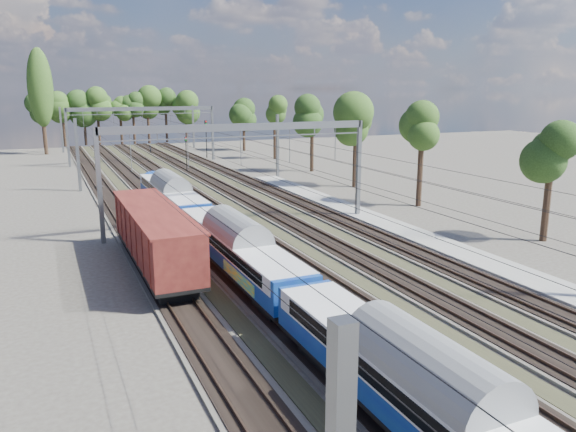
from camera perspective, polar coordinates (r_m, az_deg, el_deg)
name	(u,v)px	position (r m, az deg, el deg)	size (l,w,h in m)	color
ground	(497,400)	(24.33, 20.42, -17.13)	(220.00, 220.00, 0.00)	#47423A
track_bed	(197,197)	(62.77, -9.18, 1.88)	(21.00, 130.00, 0.34)	#47423A
platform	(427,240)	(45.71, 13.99, -2.37)	(3.00, 70.00, 0.30)	gray
catenary	(182,135)	(69.42, -10.74, 8.11)	(25.65, 130.00, 9.00)	slate
tree_belt	(169,110)	(111.13, -11.95, 10.52)	(40.46, 101.37, 11.21)	black
poplar	(40,88)	(112.73, -23.86, 11.78)	(4.40, 4.40, 19.04)	black
emu_train	(239,243)	(35.38, -5.02, -2.76)	(2.74, 58.00, 4.00)	black
freight_boxcar	(155,234)	(37.94, -13.39, -1.84)	(3.23, 15.62, 4.03)	black
worker	(151,149)	(108.40, -13.79, 6.59)	(0.57, 0.37, 1.56)	black
signal_near	(186,150)	(82.29, -10.31, 6.61)	(0.36, 0.34, 5.11)	black
signal_far	(206,134)	(99.72, -8.31, 8.23)	(0.45, 0.41, 6.47)	black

